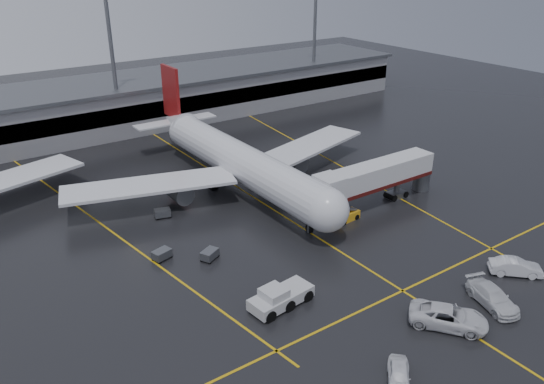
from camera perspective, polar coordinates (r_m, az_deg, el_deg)
ground at (r=70.64m, az=0.40°, el=-2.03°), size 220.00×220.00×0.00m
apron_line_centre at (r=70.64m, az=0.40°, el=-2.02°), size 0.25×90.00×0.02m
apron_line_stop at (r=56.59m, az=13.59°, el=-10.08°), size 60.00×0.25×0.02m
apron_line_left at (r=71.10m, az=-17.74°, el=-3.09°), size 9.99×69.35×0.02m
apron_line_right at (r=88.13m, az=6.21°, el=3.33°), size 7.57×69.64×0.02m
terminal at (r=109.48m, az=-14.45°, el=9.25°), size 122.00×19.00×8.60m
light_mast_mid at (r=100.26m, az=-16.49°, el=13.65°), size 3.00×1.20×25.45m
light_mast_right at (r=122.18m, az=4.51°, el=16.29°), size 3.00×1.20×25.45m
main_airliner at (r=76.42m, az=-3.80°, el=3.45°), size 48.80×45.60×14.10m
jet_bridge at (r=72.03m, az=10.94°, el=1.48°), size 19.90×3.40×6.05m
pushback_tractor at (r=52.51m, az=0.81°, el=-11.07°), size 6.77×3.45×2.33m
belt_loader at (r=68.75m, az=7.84°, el=-2.54°), size 3.66×1.93×2.24m
service_van_a at (r=52.55m, az=18.09°, el=-12.39°), size 6.76×7.49×1.93m
service_van_b at (r=56.74m, az=22.22°, el=-10.20°), size 4.22×6.59×1.78m
service_van_c at (r=62.56m, az=24.29°, el=-7.22°), size 5.11×5.03×1.75m
service_van_d at (r=45.89m, az=13.21°, el=-18.29°), size 4.28×4.27×1.47m
baggage_cart_a at (r=60.23m, az=-6.59°, el=-6.53°), size 2.37×2.06×1.12m
baggage_cart_b at (r=61.07m, az=-11.54°, el=-6.43°), size 2.27×1.79×1.12m
baggage_cart_c at (r=70.18m, az=-11.46°, el=-2.17°), size 2.27×1.78×1.12m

